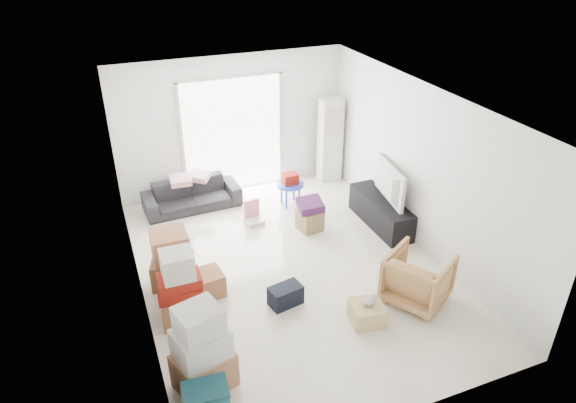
{
  "coord_description": "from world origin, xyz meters",
  "views": [
    {
      "loc": [
        -2.48,
        -6.11,
        4.84
      ],
      "look_at": [
        0.04,
        0.2,
        1.09
      ],
      "focal_mm": 32.0,
      "sensor_mm": 36.0,
      "label": 1
    }
  ],
  "objects_px": {
    "ac_tower": "(330,140)",
    "television": "(382,196)",
    "kids_table": "(290,183)",
    "armchair": "(418,276)",
    "ottoman": "(310,219)",
    "sofa": "(191,191)",
    "tv_console": "(381,212)",
    "wood_crate": "(367,313)"
  },
  "relations": [
    {
      "from": "television",
      "to": "armchair",
      "type": "bearing_deg",
      "value": 172.06
    },
    {
      "from": "television",
      "to": "ottoman",
      "type": "relative_size",
      "value": 2.99
    },
    {
      "from": "kids_table",
      "to": "wood_crate",
      "type": "xyz_separation_m",
      "value": [
        -0.27,
        -3.44,
        -0.32
      ]
    },
    {
      "from": "armchair",
      "to": "ottoman",
      "type": "bearing_deg",
      "value": -16.01
    },
    {
      "from": "sofa",
      "to": "kids_table",
      "type": "relative_size",
      "value": 2.76
    },
    {
      "from": "ac_tower",
      "to": "wood_crate",
      "type": "bearing_deg",
      "value": -109.03
    },
    {
      "from": "ottoman",
      "to": "wood_crate",
      "type": "relative_size",
      "value": 0.89
    },
    {
      "from": "television",
      "to": "sofa",
      "type": "bearing_deg",
      "value": 66.84
    },
    {
      "from": "television",
      "to": "kids_table",
      "type": "xyz_separation_m",
      "value": [
        -1.22,
        1.29,
        -0.12
      ]
    },
    {
      "from": "television",
      "to": "armchair",
      "type": "height_order",
      "value": "armchair"
    },
    {
      "from": "wood_crate",
      "to": "kids_table",
      "type": "bearing_deg",
      "value": 85.58
    },
    {
      "from": "ottoman",
      "to": "television",
      "type": "bearing_deg",
      "value": -14.82
    },
    {
      "from": "sofa",
      "to": "ottoman",
      "type": "height_order",
      "value": "sofa"
    },
    {
      "from": "ac_tower",
      "to": "television",
      "type": "distance_m",
      "value": 2.04
    },
    {
      "from": "ottoman",
      "to": "kids_table",
      "type": "height_order",
      "value": "kids_table"
    },
    {
      "from": "television",
      "to": "wood_crate",
      "type": "distance_m",
      "value": 2.66
    },
    {
      "from": "ottoman",
      "to": "armchair",
      "type": "bearing_deg",
      "value": -74.89
    },
    {
      "from": "sofa",
      "to": "armchair",
      "type": "xyz_separation_m",
      "value": [
        2.39,
        -3.88,
        0.07
      ]
    },
    {
      "from": "tv_console",
      "to": "television",
      "type": "distance_m",
      "value": 0.33
    },
    {
      "from": "kids_table",
      "to": "wood_crate",
      "type": "relative_size",
      "value": 1.52
    },
    {
      "from": "armchair",
      "to": "kids_table",
      "type": "distance_m",
      "value": 3.36
    },
    {
      "from": "tv_console",
      "to": "ac_tower",
      "type": "bearing_deg",
      "value": 91.42
    },
    {
      "from": "ac_tower",
      "to": "wood_crate",
      "type": "relative_size",
      "value": 4.09
    },
    {
      "from": "armchair",
      "to": "ottoman",
      "type": "height_order",
      "value": "armchair"
    },
    {
      "from": "ac_tower",
      "to": "ottoman",
      "type": "height_order",
      "value": "ac_tower"
    },
    {
      "from": "sofa",
      "to": "tv_console",
      "type": "bearing_deg",
      "value": -34.55
    },
    {
      "from": "sofa",
      "to": "kids_table",
      "type": "distance_m",
      "value": 1.87
    },
    {
      "from": "tv_console",
      "to": "kids_table",
      "type": "relative_size",
      "value": 2.35
    },
    {
      "from": "kids_table",
      "to": "wood_crate",
      "type": "height_order",
      "value": "kids_table"
    },
    {
      "from": "ottoman",
      "to": "kids_table",
      "type": "bearing_deg",
      "value": 89.22
    },
    {
      "from": "tv_console",
      "to": "wood_crate",
      "type": "relative_size",
      "value": 3.59
    },
    {
      "from": "tv_console",
      "to": "sofa",
      "type": "height_order",
      "value": "sofa"
    },
    {
      "from": "sofa",
      "to": "wood_crate",
      "type": "bearing_deg",
      "value": -72.06
    },
    {
      "from": "television",
      "to": "kids_table",
      "type": "relative_size",
      "value": 1.75
    },
    {
      "from": "kids_table",
      "to": "wood_crate",
      "type": "bearing_deg",
      "value": -94.42
    },
    {
      "from": "kids_table",
      "to": "sofa",
      "type": "bearing_deg",
      "value": 161.79
    },
    {
      "from": "tv_console",
      "to": "sofa",
      "type": "relative_size",
      "value": 0.85
    },
    {
      "from": "tv_console",
      "to": "armchair",
      "type": "height_order",
      "value": "armchair"
    },
    {
      "from": "television",
      "to": "armchair",
      "type": "xyz_separation_m",
      "value": [
        -0.6,
        -2.01,
        -0.17
      ]
    },
    {
      "from": "kids_table",
      "to": "armchair",
      "type": "bearing_deg",
      "value": -79.37
    },
    {
      "from": "ac_tower",
      "to": "sofa",
      "type": "xyz_separation_m",
      "value": [
        -2.95,
        -0.15,
        -0.52
      ]
    },
    {
      "from": "sofa",
      "to": "kids_table",
      "type": "bearing_deg",
      "value": -20.82
    }
  ]
}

